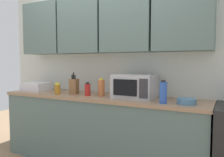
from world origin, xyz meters
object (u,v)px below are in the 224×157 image
(bottle_blue_cleaner, at_px, (163,92))
(bowl_ceramic_small, at_px, (187,101))
(bottle_spice_jar, at_px, (101,88))
(bottle_amber_vinegar, at_px, (57,89))
(bottle_red_sauce, at_px, (88,90))
(dish_rack, at_px, (36,86))
(knife_block, at_px, (74,86))
(microwave, at_px, (135,86))

(bottle_blue_cleaner, xyz_separation_m, bowl_ceramic_small, (0.22, 0.08, -0.09))
(bottle_blue_cleaner, relative_size, bottle_spice_jar, 1.07)
(bottle_blue_cleaner, bearing_deg, bottle_amber_vinegar, 179.16)
(bottle_amber_vinegar, distance_m, bottle_spice_jar, 0.62)
(bottle_red_sauce, distance_m, bottle_spice_jar, 0.18)
(bowl_ceramic_small, bearing_deg, bottle_blue_cleaner, -160.40)
(dish_rack, height_order, bottle_blue_cleaner, bottle_blue_cleaner)
(knife_block, xyz_separation_m, bottle_blue_cleaner, (1.25, -0.16, 0.01))
(bottle_red_sauce, bearing_deg, bottle_blue_cleaner, -5.18)
(knife_block, distance_m, bottle_red_sauce, 0.27)
(bottle_spice_jar, distance_m, bowl_ceramic_small, 1.05)
(dish_rack, xyz_separation_m, bowl_ceramic_small, (2.21, -0.11, -0.03))
(knife_block, relative_size, bottle_blue_cleaner, 1.20)
(microwave, bearing_deg, bowl_ceramic_small, -11.91)
(knife_block, bearing_deg, bottle_blue_cleaner, -7.18)
(bottle_amber_vinegar, height_order, bottle_blue_cleaner, bottle_blue_cleaner)
(bottle_spice_jar, relative_size, bowl_ceramic_small, 1.16)
(bowl_ceramic_small, bearing_deg, dish_rack, 177.17)
(bottle_blue_cleaner, bearing_deg, bowl_ceramic_small, 19.60)
(knife_block, height_order, bottle_red_sauce, knife_block)
(bottle_blue_cleaner, distance_m, bottle_spice_jar, 0.84)
(dish_rack, distance_m, bottle_spice_jar, 1.16)
(bottle_amber_vinegar, bearing_deg, bottle_spice_jar, 11.98)
(knife_block, relative_size, bottle_spice_jar, 1.29)
(dish_rack, xyz_separation_m, bottle_amber_vinegar, (0.56, -0.17, 0.01))
(bottle_amber_vinegar, relative_size, bottle_spice_jar, 0.68)
(microwave, distance_m, bottle_spice_jar, 0.43)
(knife_block, xyz_separation_m, bowl_ceramic_small, (1.48, -0.08, -0.07))
(microwave, xyz_separation_m, knife_block, (-0.86, -0.05, -0.04))
(bottle_spice_jar, bearing_deg, bottle_blue_cleaner, -10.21)
(bottle_red_sauce, bearing_deg, dish_rack, 174.36)
(bottle_red_sauce, bearing_deg, bottle_spice_jar, 19.15)
(bottle_red_sauce, xyz_separation_m, bottle_amber_vinegar, (-0.43, -0.07, -0.01))
(microwave, distance_m, bottle_blue_cleaner, 0.45)
(bowl_ceramic_small, bearing_deg, bottle_red_sauce, 179.48)
(bottle_spice_jar, bearing_deg, bowl_ceramic_small, -3.80)
(bottle_red_sauce, xyz_separation_m, bottle_spice_jar, (0.17, 0.06, 0.03))
(bottle_amber_vinegar, xyz_separation_m, bottle_blue_cleaner, (1.42, -0.02, 0.04))
(knife_block, height_order, bottle_blue_cleaner, knife_block)
(dish_rack, distance_m, bottle_red_sauce, 1.00)
(bottle_red_sauce, height_order, bottle_blue_cleaner, bottle_blue_cleaner)
(microwave, bearing_deg, bottle_spice_jar, -171.85)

